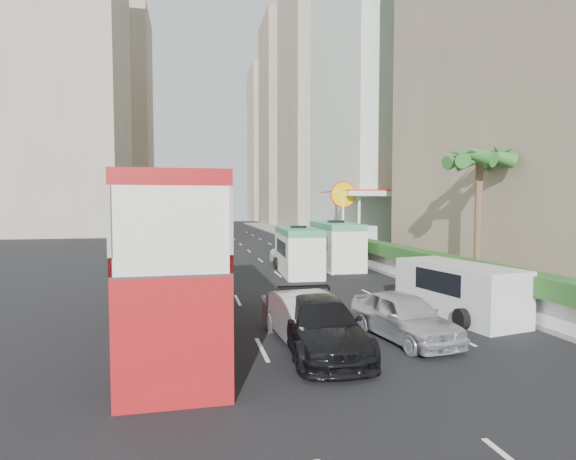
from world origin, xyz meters
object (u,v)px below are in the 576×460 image
object	(u,v)px
car_silver_lane_a	(306,343)
shell_station	(368,222)
car_black	(320,351)
van_asset	(291,265)
panel_van_near	(458,290)
double_decker_bus	(179,259)
car_silver_lane_b	(403,339)
minibus_far	(336,245)
minibus_near	(298,251)
panel_van_far	(313,244)
palm_tree	(478,224)

from	to	relation	value
car_silver_lane_a	shell_station	distance (m)	27.66
car_black	van_asset	distance (m)	18.82
car_black	panel_van_near	xyz separation A→B (m)	(6.30, 2.77, 1.02)
double_decker_bus	car_silver_lane_b	distance (m)	7.68
car_silver_lane_a	minibus_far	bearing A→B (deg)	62.26
car_silver_lane_a	minibus_far	distance (m)	17.47
car_black	shell_station	xyz separation A→B (m)	(11.93, 25.47, 2.75)
car_silver_lane_b	minibus_far	distance (m)	16.83
car_silver_lane_a	shell_station	world-z (taller)	shell_station
minibus_far	shell_station	distance (m)	10.36
car_silver_lane_b	minibus_near	distance (m)	14.15
car_silver_lane_a	shell_station	xyz separation A→B (m)	(12.17, 24.68, 2.75)
van_asset	shell_station	xyz separation A→B (m)	(8.68, 6.93, 2.75)
car_silver_lane_a	car_silver_lane_b	xyz separation A→B (m)	(3.16, -0.26, 0.00)
minibus_near	panel_van_far	bearing A→B (deg)	73.60
panel_van_far	palm_tree	world-z (taller)	palm_tree
minibus_near	panel_van_near	xyz separation A→B (m)	(3.46, -11.85, -0.40)
minibus_near	panel_van_far	distance (m)	10.46
car_silver_lane_a	minibus_near	xyz separation A→B (m)	(3.08, 13.83, 1.42)
palm_tree	shell_station	distance (m)	19.14
double_decker_bus	palm_tree	distance (m)	14.39
minibus_near	shell_station	xyz separation A→B (m)	(9.09, 10.86, 1.33)
car_silver_lane_a	car_black	size ratio (longest dim) A/B	0.88
double_decker_bus	minibus_near	bearing A→B (deg)	60.38
car_silver_lane_a	minibus_far	world-z (taller)	minibus_far
shell_station	car_silver_lane_a	bearing A→B (deg)	-116.25
van_asset	minibus_far	size ratio (longest dim) A/B	0.68
car_black	palm_tree	distance (m)	12.16
panel_van_far	palm_tree	xyz separation A→B (m)	(3.23, -17.93, 2.46)
panel_van_near	shell_station	distance (m)	23.45
car_silver_lane_b	panel_van_far	xyz separation A→B (m)	(3.58, 23.87, 0.92)
double_decker_bus	car_silver_lane_a	distance (m)	4.89
minibus_near	panel_van_near	world-z (taller)	minibus_near
double_decker_bus	car_silver_lane_b	world-z (taller)	double_decker_bus
car_silver_lane_a	panel_van_near	distance (m)	6.91
car_silver_lane_b	panel_van_near	xyz separation A→B (m)	(3.38, 2.24, 1.02)
van_asset	panel_van_far	bearing A→B (deg)	57.88
car_silver_lane_a	car_black	bearing A→B (deg)	-79.40
van_asset	palm_tree	bearing A→B (deg)	-64.84
minibus_near	palm_tree	distance (m)	10.85
panel_van_near	palm_tree	xyz separation A→B (m)	(3.43, 3.70, 2.36)
car_silver_lane_b	panel_van_near	world-z (taller)	panel_van_near
double_decker_bus	shell_station	bearing A→B (deg)	55.18
panel_van_near	panel_van_far	size ratio (longest dim) A/B	1.11
double_decker_bus	panel_van_far	bearing A→B (deg)	64.27
car_silver_lane_a	car_black	distance (m)	0.82
panel_van_near	palm_tree	size ratio (longest dim) A/B	0.80
panel_van_far	minibus_near	bearing A→B (deg)	-99.34
car_silver_lane_b	panel_van_near	distance (m)	4.18
car_black	shell_station	size ratio (longest dim) A/B	0.66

